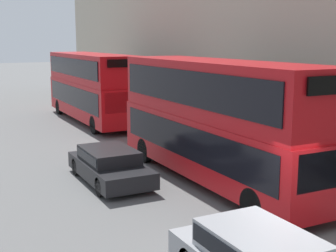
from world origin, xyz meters
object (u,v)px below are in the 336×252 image
at_px(car_hatchback, 110,164).
at_px(pedestrian, 163,119).
at_px(bus_leading, 217,116).
at_px(bus_second_in_queue, 92,84).

height_order(car_hatchback, pedestrian, pedestrian).
bearing_deg(bus_leading, pedestrian, 75.84).
relative_size(bus_second_in_queue, car_hatchback, 2.52).
relative_size(bus_second_in_queue, pedestrian, 6.30).
bearing_deg(pedestrian, bus_second_in_queue, 112.52).
height_order(bus_leading, pedestrian, bus_leading).
bearing_deg(bus_second_in_queue, car_hatchback, -105.36).
bearing_deg(car_hatchback, bus_second_in_queue, 74.64).
distance_m(bus_second_in_queue, car_hatchback, 12.94).
distance_m(bus_leading, bus_second_in_queue, 14.14).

